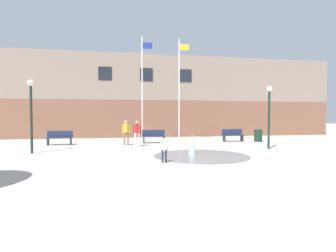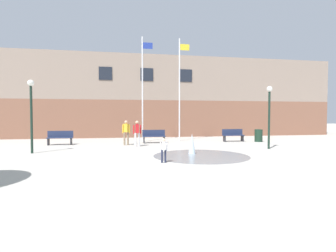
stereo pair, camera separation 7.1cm
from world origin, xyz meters
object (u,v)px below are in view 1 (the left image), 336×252
Objects in this scene: flagpole_right at (180,87)px; trash_can at (258,136)px; adult_watching at (137,131)px; teen_by_trashcan at (126,131)px; park_bench_far_right at (233,135)px; park_bench_under_right_flagpole at (154,136)px; flagpole_left at (143,86)px; child_running at (164,148)px; park_bench_left_of_flagpoles at (60,138)px; lamp_post_left_lane at (31,105)px; lamp_post_right_lane at (269,108)px.

trash_can is at bearing -16.22° from flagpole_right.
flagpole_right is at bearing -47.94° from adult_watching.
teen_by_trashcan is 1.77× the size of trash_can.
adult_watching reaches higher than trash_can.
adult_watching reaches higher than park_bench_far_right.
flagpole_left is at bearing 120.24° from park_bench_under_right_flagpole.
trash_can is at bearing -44.68° from child_running.
park_bench_far_right is at bearing 0.12° from park_bench_under_right_flagpole.
flagpole_left reaches higher than adult_watching.
park_bench_left_of_flagpoles is 1.00× the size of park_bench_far_right.
flagpole_left is (-6.54, 1.13, 3.58)m from park_bench_far_right.
park_bench_left_of_flagpoles is 4.33m from lamp_post_left_lane.
flagpole_right is at bearing 8.54° from park_bench_left_of_flagpoles.
lamp_post_right_lane is at bearing -87.59° from park_bench_far_right.
child_running is at bearing -138.49° from trash_can.
adult_watching reaches higher than park_bench_left_of_flagpoles.
flagpole_right is at bearing 163.78° from trash_can.
child_running is 0.28× the size of lamp_post_right_lane.
lamp_post_left_lane reaches higher than teen_by_trashcan.
park_bench_far_right is 0.43× the size of lamp_post_left_lane.
park_bench_far_right is at bearing 17.47° from lamp_post_left_lane.
park_bench_left_of_flagpoles is 9.47m from child_running.
flagpole_left is at bearing 100.16° from teen_by_trashcan.
trash_can is (9.58, 0.58, -0.48)m from teen_by_trashcan.
park_bench_far_right is at bearing -9.78° from flagpole_left.
lamp_post_right_lane is at bearing -2.14° from lamp_post_left_lane.
lamp_post_left_lane is 14.87m from trash_can.
flagpole_right is 6.80m from trash_can.
teen_by_trashcan is (-1.93, -1.06, 0.45)m from park_bench_under_right_flagpole.
child_running is 0.27× the size of lamp_post_left_lane.
flagpole_right is 8.49× the size of trash_can.
teen_by_trashcan is at bearing -172.22° from park_bench_far_right.
teen_by_trashcan is 0.21× the size of flagpole_left.
teen_by_trashcan reaches higher than trash_can.
flagpole_right reaches higher than park_bench_under_right_flagpole.
park_bench_under_right_flagpole is 1.62× the size of child_running.
lamp_post_right_lane is at bearing 17.42° from teen_by_trashcan.
lamp_post_left_lane reaches higher than lamp_post_right_lane.
park_bench_far_right is 7.54m from flagpole_left.
teen_by_trashcan is 1.07m from adult_watching.
teen_by_trashcan is at bearing -12.67° from park_bench_left_of_flagpoles.
teen_by_trashcan is 1.00× the size of adult_watching.
park_bench_left_of_flagpoles is 1.01× the size of teen_by_trashcan.
child_running is (5.60, -7.64, 0.10)m from park_bench_left_of_flagpoles.
park_bench_left_of_flagpoles is 0.43× the size of lamp_post_left_lane.
lamp_post_right_lane is (3.96, -5.56, -1.70)m from flagpole_right.
adult_watching is 0.44× the size of lamp_post_right_lane.
park_bench_far_right is at bearing 0.55° from park_bench_left_of_flagpoles.
child_running is 0.62× the size of adult_watching.
park_bench_under_right_flagpole is at bearing -151.59° from flagpole_right.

